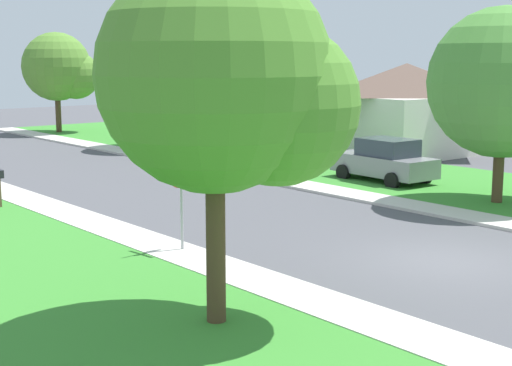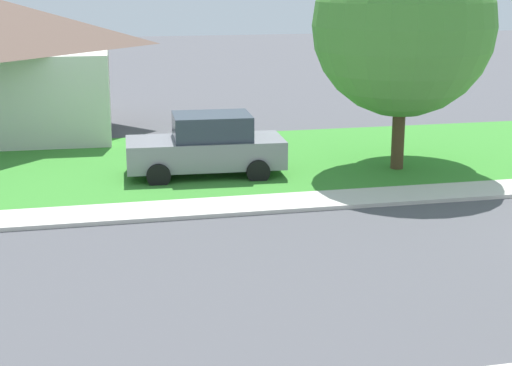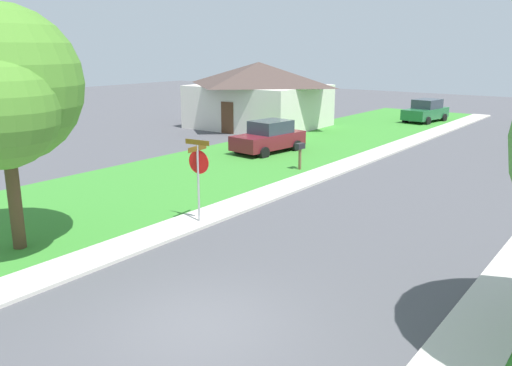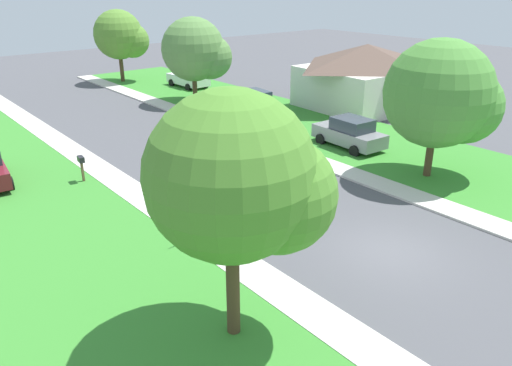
{
  "view_description": "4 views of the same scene",
  "coord_description": "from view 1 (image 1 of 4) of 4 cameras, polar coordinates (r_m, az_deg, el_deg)",
  "views": [
    {
      "loc": [
        -14.97,
        -10.74,
        4.94
      ],
      "look_at": [
        -1.49,
        5.42,
        1.4
      ],
      "focal_mm": 52.85,
      "sensor_mm": 36.0,
      "label": 1
    },
    {
      "loc": [
        -13.03,
        11.94,
        5.43
      ],
      "look_at": [
        1.74,
        8.63,
        1.4
      ],
      "focal_mm": 54.89,
      "sensor_mm": 36.0,
      "label": 2
    },
    {
      "loc": [
        6.83,
        -7.2,
        5.57
      ],
      "look_at": [
        -2.93,
        5.8,
        1.4
      ],
      "focal_mm": 37.13,
      "sensor_mm": 36.0,
      "label": 3
    },
    {
      "loc": [
        -13.44,
        -8.8,
        8.97
      ],
      "look_at": [
        -1.8,
        5.32,
        1.4
      ],
      "focal_mm": 34.71,
      "sensor_mm": 36.0,
      "label": 4
    }
  ],
  "objects": [
    {
      "name": "tree_sidewalk_far",
      "position": [
        50.48,
        -14.53,
        8.36
      ],
      "size": [
        4.72,
        4.39,
        6.49
      ],
      "color": "#4C3823",
      "rests_on": "ground"
    },
    {
      "name": "ground_plane",
      "position": [
        19.07,
        14.09,
        -5.76
      ],
      "size": [
        120.0,
        120.0,
        0.0
      ],
      "primitive_type": "plane",
      "color": "#4C4C51"
    },
    {
      "name": "tree_sidewalk_mid",
      "position": [
        13.45,
        -1.93,
        7.58
      ],
      "size": [
        4.55,
        4.23,
        6.74
      ],
      "color": "#4C3823",
      "rests_on": "ground"
    },
    {
      "name": "stop_sign_far_corner",
      "position": [
        19.01,
        -5.72,
        0.26
      ],
      "size": [
        0.92,
        0.92,
        2.77
      ],
      "color": "#9E9EA3",
      "rests_on": "ground"
    },
    {
      "name": "sidewalk_east",
      "position": [
        30.46,
        1.02,
        0.31
      ],
      "size": [
        1.4,
        56.0,
        0.1
      ],
      "primitive_type": "cube",
      "color": "beige",
      "rests_on": "ground"
    },
    {
      "name": "sidewalk_west",
      "position": [
        25.42,
        -15.23,
        -1.88
      ],
      "size": [
        1.4,
        56.0,
        0.1
      ],
      "primitive_type": "cube",
      "color": "beige",
      "rests_on": "ground"
    },
    {
      "name": "car_grey_near_corner",
      "position": [
        30.21,
        9.7,
        1.68
      ],
      "size": [
        2.22,
        4.39,
        1.76
      ],
      "color": "gray",
      "rests_on": "ground"
    },
    {
      "name": "lawn_east",
      "position": [
        33.69,
        7.08,
        1.12
      ],
      "size": [
        8.0,
        56.0,
        0.08
      ],
      "primitive_type": "cube",
      "color": "#38842D",
      "rests_on": "ground"
    },
    {
      "name": "car_white_across_road",
      "position": [
        47.02,
        -7.77,
        4.51
      ],
      "size": [
        2.14,
        4.35,
        1.76
      ],
      "color": "white",
      "rests_on": "ground"
    },
    {
      "name": "car_blue_far_down_street",
      "position": [
        37.1,
        -0.71,
        3.26
      ],
      "size": [
        2.38,
        4.47,
        1.76
      ],
      "color": "#1E389E",
      "rests_on": "ground"
    },
    {
      "name": "tree_across_right",
      "position": [
        41.02,
        -6.67,
        8.03
      ],
      "size": [
        5.11,
        4.75,
        6.43
      ],
      "color": "#4C3823",
      "rests_on": "ground"
    },
    {
      "name": "house_right_setback",
      "position": [
        40.28,
        11.26,
        5.73
      ],
      "size": [
        9.3,
        8.15,
        4.6
      ],
      "color": "silver",
      "rests_on": "ground"
    }
  ]
}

